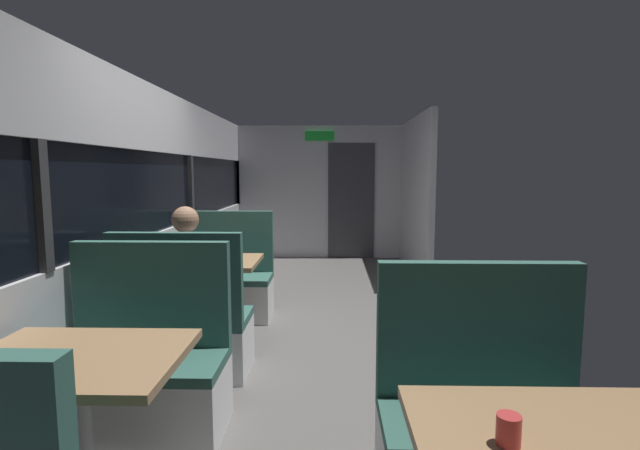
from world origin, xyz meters
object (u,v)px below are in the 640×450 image
Objects in this scene: bench_near_window_facing_entry at (144,376)px; bench_mid_window_facing_entry at (226,286)px; bench_mid_window_facing_end at (184,332)px; bench_front_aisle_facing_entry at (485,438)px; dining_table_near_window at (76,378)px; coffee_cup_primary at (509,430)px; seated_passenger at (186,302)px; dining_table_mid_window at (208,271)px.

bench_mid_window_facing_entry is at bearing 90.00° from bench_near_window_facing_entry.
bench_front_aisle_facing_entry is at bearing -37.14° from bench_mid_window_facing_end.
dining_table_near_window is 0.77m from bench_near_window_facing_entry.
bench_front_aisle_facing_entry reaches higher than coffee_cup_primary.
seated_passenger reaches higher than dining_table_near_window.
coffee_cup_primary is (1.60, -2.77, 0.15)m from dining_table_mid_window.
bench_front_aisle_facing_entry reaches higher than dining_table_mid_window.
bench_mid_window_facing_end reaches higher than dining_table_mid_window.
dining_table_near_window is 0.82× the size of bench_front_aisle_facing_entry.
bench_mid_window_facing_end is at bearing 90.00° from bench_near_window_facing_entry.
dining_table_near_window is at bearing -90.00° from bench_near_window_facing_entry.
coffee_cup_primary is at bearing -53.26° from seated_passenger.
seated_passenger is at bearing 126.74° from coffee_cup_primary.
dining_table_mid_window is 2.74m from bench_front_aisle_facing_entry.
seated_passenger is (0.00, 0.83, 0.21)m from bench_near_window_facing_entry.
bench_front_aisle_facing_entry is at bearing -48.94° from dining_table_mid_window.
coffee_cup_primary is (1.60, -1.32, 0.46)m from bench_near_window_facing_entry.
bench_mid_window_facing_end is 0.87× the size of seated_passenger.
bench_mid_window_facing_end is (0.00, 0.76, 0.00)m from bench_near_window_facing_entry.
bench_front_aisle_facing_entry is at bearing 75.40° from coffee_cup_primary.
coffee_cup_primary reaches higher than dining_table_near_window.
dining_table_mid_window is at bearing 120.01° from coffee_cup_primary.
dining_table_mid_window is at bearing -90.00° from bench_mid_window_facing_entry.
coffee_cup_primary is (1.60, -3.47, 0.46)m from bench_mid_window_facing_entry.
bench_mid_window_facing_end and bench_mid_window_facing_entry have the same top height.
bench_mid_window_facing_entry reaches higher than coffee_cup_primary.
dining_table_near_window is 10.00× the size of coffee_cup_primary.
seated_passenger is at bearing 90.00° from dining_table_near_window.
bench_near_window_facing_entry is 1.00× the size of bench_mid_window_facing_end.
bench_front_aisle_facing_entry is (1.79, -1.36, 0.00)m from bench_mid_window_facing_end.
bench_mid_window_facing_entry is 3.28m from bench_front_aisle_facing_entry.
dining_table_near_window is 1.82m from bench_front_aisle_facing_entry.
bench_mid_window_facing_entry is (0.00, 2.85, -0.31)m from dining_table_near_window.
bench_mid_window_facing_end is at bearing 127.68° from coffee_cup_primary.
dining_table_mid_window is 0.82× the size of bench_front_aisle_facing_entry.
bench_mid_window_facing_end is 0.22m from seated_passenger.
dining_table_mid_window is 10.00× the size of coffee_cup_primary.
bench_mid_window_facing_end is 2.25m from bench_front_aisle_facing_entry.
bench_mid_window_facing_entry is at bearing 90.00° from seated_passenger.
bench_near_window_facing_entry is 0.85m from seated_passenger.
bench_near_window_facing_entry is at bearing 90.00° from dining_table_near_window.
dining_table_near_window is at bearing 158.86° from coffee_cup_primary.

